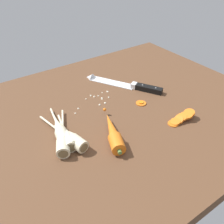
# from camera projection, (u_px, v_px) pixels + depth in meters

# --- Properties ---
(ground_plane) EXTENTS (1.20, 0.90, 0.04)m
(ground_plane) POSITION_uv_depth(u_px,v_px,m) (109.00, 117.00, 0.92)
(ground_plane) COLOR brown
(chefs_knife) EXTENTS (0.20, 0.32, 0.04)m
(chefs_knife) POSITION_uv_depth(u_px,v_px,m) (121.00, 84.00, 1.07)
(chefs_knife) COLOR silver
(chefs_knife) RESTS_ON ground_plane
(whole_carrot) EXTENTS (0.11, 0.21, 0.04)m
(whole_carrot) POSITION_uv_depth(u_px,v_px,m) (113.00, 132.00, 0.78)
(whole_carrot) COLOR orange
(whole_carrot) RESTS_ON ground_plane
(parsnip_front) EXTENTS (0.05, 0.19, 0.04)m
(parsnip_front) POSITION_uv_depth(u_px,v_px,m) (66.00, 135.00, 0.78)
(parsnip_front) COLOR beige
(parsnip_front) RESTS_ON ground_plane
(parsnip_mid_left) EXTENTS (0.06, 0.20, 0.04)m
(parsnip_mid_left) POSITION_uv_depth(u_px,v_px,m) (60.00, 129.00, 0.80)
(parsnip_mid_left) COLOR beige
(parsnip_mid_left) RESTS_ON ground_plane
(parsnip_mid_right) EXTENTS (0.12, 0.22, 0.04)m
(parsnip_mid_right) POSITION_uv_depth(u_px,v_px,m) (63.00, 137.00, 0.77)
(parsnip_mid_right) COLOR beige
(parsnip_mid_right) RESTS_ON ground_plane
(parsnip_back) EXTENTS (0.07, 0.18, 0.04)m
(parsnip_back) POSITION_uv_depth(u_px,v_px,m) (66.00, 136.00, 0.77)
(parsnip_back) COLOR beige
(parsnip_back) RESTS_ON ground_plane
(parsnip_outer) EXTENTS (0.07, 0.23, 0.04)m
(parsnip_outer) POSITION_uv_depth(u_px,v_px,m) (68.00, 136.00, 0.77)
(parsnip_outer) COLOR beige
(parsnip_outer) RESTS_ON ground_plane
(carrot_slice_stack) EXTENTS (0.11, 0.04, 0.03)m
(carrot_slice_stack) POSITION_uv_depth(u_px,v_px,m) (182.00, 118.00, 0.86)
(carrot_slice_stack) COLOR orange
(carrot_slice_stack) RESTS_ON ground_plane
(carrot_slice_stray_near) EXTENTS (0.04, 0.04, 0.01)m
(carrot_slice_stray_near) POSITION_uv_depth(u_px,v_px,m) (141.00, 103.00, 0.95)
(carrot_slice_stray_near) COLOR orange
(carrot_slice_stray_near) RESTS_ON ground_plane
(mince_crumbs) EXTENTS (0.19, 0.09, 0.01)m
(mince_crumbs) POSITION_uv_depth(u_px,v_px,m) (97.00, 99.00, 0.97)
(mince_crumbs) COLOR silver
(mince_crumbs) RESTS_ON ground_plane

